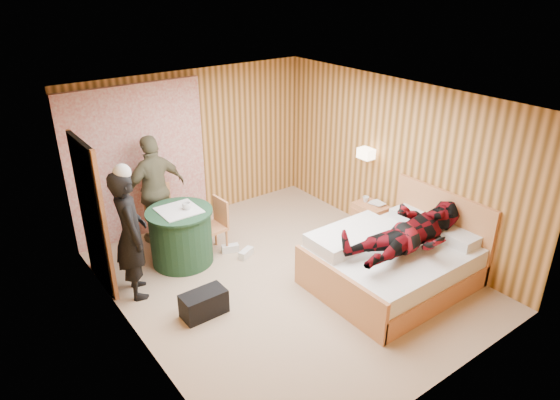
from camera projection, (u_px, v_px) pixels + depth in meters
floor at (285, 278)px, 6.94m from camera, size 4.20×5.00×0.01m
ceiling at (286, 100)px, 5.89m from camera, size 4.20×5.00×0.01m
wall_back at (194, 146)px, 8.23m from camera, size 4.20×0.02×2.50m
wall_left at (127, 245)px, 5.28m from camera, size 0.02×5.00×2.50m
wall_right at (396, 162)px, 7.55m from camera, size 0.02×5.00×2.50m
curtain at (138, 163)px, 7.66m from camera, size 2.20×0.08×2.40m
doorway at (92, 215)px, 6.41m from camera, size 0.06×0.90×2.05m
wall_lamp at (366, 153)px, 7.76m from camera, size 0.26×0.24×0.16m
bed at (393, 261)px, 6.72m from camera, size 2.07×1.63×1.12m
nightstand at (370, 219)px, 8.00m from camera, size 0.39×0.54×0.52m
round_table at (181, 236)px, 7.17m from camera, size 0.95×0.95×0.84m
chair_far at (160, 210)px, 7.67m from camera, size 0.49×0.49×0.93m
chair_near at (216, 222)px, 7.42m from camera, size 0.40×0.40×0.84m
duffel_bag at (204, 304)px, 6.15m from camera, size 0.56×0.30×0.32m
sneaker_left at (246, 253)px, 7.43m from camera, size 0.28×0.21×0.12m
sneaker_right at (230, 248)px, 7.56m from camera, size 0.28×0.18×0.11m
woman_standing at (131, 235)px, 6.28m from camera, size 0.53×0.70×1.74m
man_at_table at (155, 190)px, 7.56m from camera, size 1.06×0.55×1.72m
man_on_bed at (413, 223)px, 6.29m from camera, size 0.86×0.67×1.77m
book_lower at (374, 205)px, 7.85m from camera, size 0.21×0.25×0.02m
book_upper at (374, 204)px, 7.84m from camera, size 0.18×0.24×0.02m
cup_nightstand at (366, 199)px, 7.97m from camera, size 0.13×0.13×0.09m
cup_table at (187, 206)px, 6.99m from camera, size 0.15×0.15×0.10m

